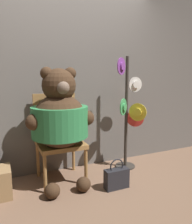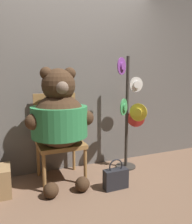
{
  "view_description": "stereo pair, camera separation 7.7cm",
  "coord_description": "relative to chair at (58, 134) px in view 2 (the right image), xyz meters",
  "views": [
    {
      "loc": [
        -0.85,
        -2.27,
        1.28
      ],
      "look_at": [
        0.28,
        0.24,
        0.84
      ],
      "focal_mm": 35.0,
      "sensor_mm": 36.0,
      "label": 1
    },
    {
      "loc": [
        -0.78,
        -2.3,
        1.28
      ],
      "look_at": [
        0.28,
        0.24,
        0.84
      ],
      "focal_mm": 35.0,
      "sensor_mm": 36.0,
      "label": 2
    }
  ],
  "objects": [
    {
      "name": "ground_plane",
      "position": [
        0.19,
        -0.36,
        -0.57
      ],
      "size": [
        14.0,
        14.0,
        0.0
      ],
      "primitive_type": "plane",
      "color": "brown"
    },
    {
      "name": "wall_back",
      "position": [
        0.19,
        0.28,
        0.81
      ],
      "size": [
        8.0,
        0.1,
        2.77
      ],
      "color": "#66605B",
      "rests_on": "ground_plane"
    },
    {
      "name": "chair",
      "position": [
        0.0,
        0.0,
        0.0
      ],
      "size": [
        0.55,
        0.53,
        1.08
      ],
      "color": "#9E703D",
      "rests_on": "ground_plane"
    },
    {
      "name": "teddy_bear",
      "position": [
        -0.02,
        -0.19,
        0.24
      ],
      "size": [
        0.8,
        0.7,
        1.4
      ],
      "color": "#3D2819",
      "rests_on": "ground_plane"
    },
    {
      "name": "hat_display_rack",
      "position": [
        0.98,
        -0.11,
        0.22
      ],
      "size": [
        0.49,
        0.37,
        1.57
      ],
      "color": "#332D28",
      "rests_on": "ground_plane"
    },
    {
      "name": "handbag_on_ground",
      "position": [
        0.54,
        -0.56,
        -0.45
      ],
      "size": [
        0.29,
        0.11,
        0.36
      ],
      "color": "#232328",
      "rests_on": "ground_plane"
    }
  ]
}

